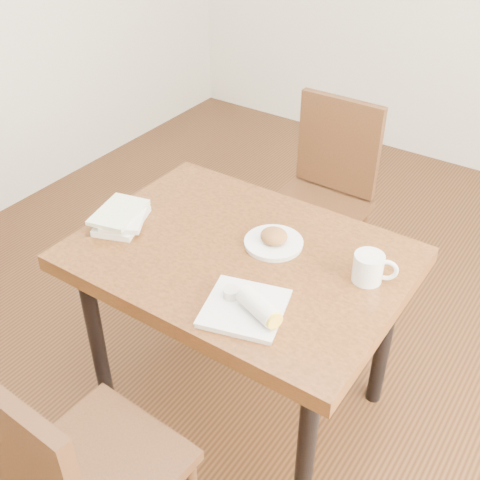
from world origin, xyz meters
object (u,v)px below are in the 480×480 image
Objects in this scene: table at (240,272)px; chair_far at (325,189)px; coffee_mug at (370,267)px; plate_scone at (274,240)px; book_stack at (122,217)px; plate_burrito at (249,307)px; chair_near at (72,473)px.

table is 0.87m from chair_far.
chair_far reaches higher than coffee_mug.
plate_scone is 0.79× the size of book_stack.
coffee_mug is 0.54× the size of book_stack.
book_stack is (-0.53, -0.20, 0.01)m from plate_scone.
chair_far reaches higher than table.
chair_far is (-0.10, 0.85, -0.11)m from table.
plate_burrito is at bearing -74.67° from chair_far.
coffee_mug is 0.42m from plate_burrito.
plate_scone reaches higher than book_stack.
chair_near is 3.26× the size of plate_burrito.
book_stack is (-0.88, -0.20, -0.02)m from coffee_mug.
coffee_mug reaches higher than book_stack.
table is 7.94× the size of coffee_mug.
chair_far is at bearing 96.90° from table.
chair_far is 1.16m from plate_burrito.
table is 0.85m from chair_near.
plate_burrito reaches higher than plate_scone.
chair_near is 1.00× the size of chair_far.
chair_near is 3.66× the size of book_stack.
book_stack reaches higher than table.
coffee_mug reaches higher than plate_scone.
chair_far reaches higher than book_stack.
plate_burrito is at bearing 74.54° from chair_near.
plate_burrito is at bearing -70.23° from plate_scone.
plate_burrito is at bearing -12.46° from book_stack.
table is at bearing 12.15° from book_stack.
chair_near is 4.63× the size of plate_scone.
chair_near is 0.66m from plate_burrito.
chair_far is at bearing 94.53° from chair_near.
plate_scone is (0.18, -0.75, 0.22)m from chair_far.
chair_near is (0.03, -0.84, -0.11)m from table.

